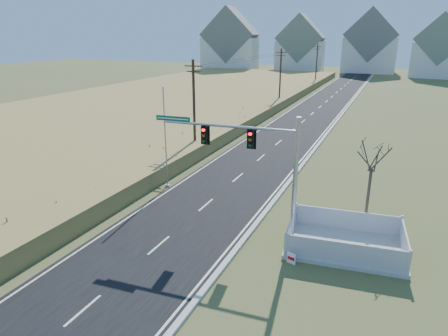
{
  "coord_description": "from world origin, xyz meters",
  "views": [
    {
      "loc": [
        11.13,
        -18.6,
        11.25
      ],
      "look_at": [
        1.92,
        2.71,
        3.4
      ],
      "focal_mm": 32.0,
      "sensor_mm": 36.0,
      "label": 1
    }
  ],
  "objects_px": {
    "fence_enclosure": "(345,244)",
    "flagpole": "(166,149)",
    "bare_tree": "(373,155)",
    "open_sign": "(291,258)",
    "traffic_signal_mast": "(263,162)"
  },
  "relations": [
    {
      "from": "fence_enclosure",
      "to": "bare_tree",
      "type": "bearing_deg",
      "value": 69.79
    },
    {
      "from": "bare_tree",
      "to": "flagpole",
      "type": "bearing_deg",
      "value": 175.42
    },
    {
      "from": "open_sign",
      "to": "flagpole",
      "type": "distance_m",
      "value": 13.71
    },
    {
      "from": "flagpole",
      "to": "open_sign",
      "type": "bearing_deg",
      "value": -31.07
    },
    {
      "from": "bare_tree",
      "to": "fence_enclosure",
      "type": "bearing_deg",
      "value": -104.24
    },
    {
      "from": "fence_enclosure",
      "to": "open_sign",
      "type": "bearing_deg",
      "value": -136.98
    },
    {
      "from": "traffic_signal_mast",
      "to": "open_sign",
      "type": "distance_m",
      "value": 5.56
    },
    {
      "from": "traffic_signal_mast",
      "to": "flagpole",
      "type": "relative_size",
      "value": 1.16
    },
    {
      "from": "fence_enclosure",
      "to": "traffic_signal_mast",
      "type": "bearing_deg",
      "value": 171.75
    },
    {
      "from": "fence_enclosure",
      "to": "bare_tree",
      "type": "height_order",
      "value": "bare_tree"
    },
    {
      "from": "traffic_signal_mast",
      "to": "bare_tree",
      "type": "height_order",
      "value": "traffic_signal_mast"
    },
    {
      "from": "open_sign",
      "to": "flagpole",
      "type": "height_order",
      "value": "flagpole"
    },
    {
      "from": "fence_enclosure",
      "to": "flagpole",
      "type": "xyz_separation_m",
      "value": [
        -13.82,
        4.27,
        2.77
      ]
    },
    {
      "from": "open_sign",
      "to": "bare_tree",
      "type": "height_order",
      "value": "bare_tree"
    },
    {
      "from": "traffic_signal_mast",
      "to": "bare_tree",
      "type": "relative_size",
      "value": 1.55
    }
  ]
}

